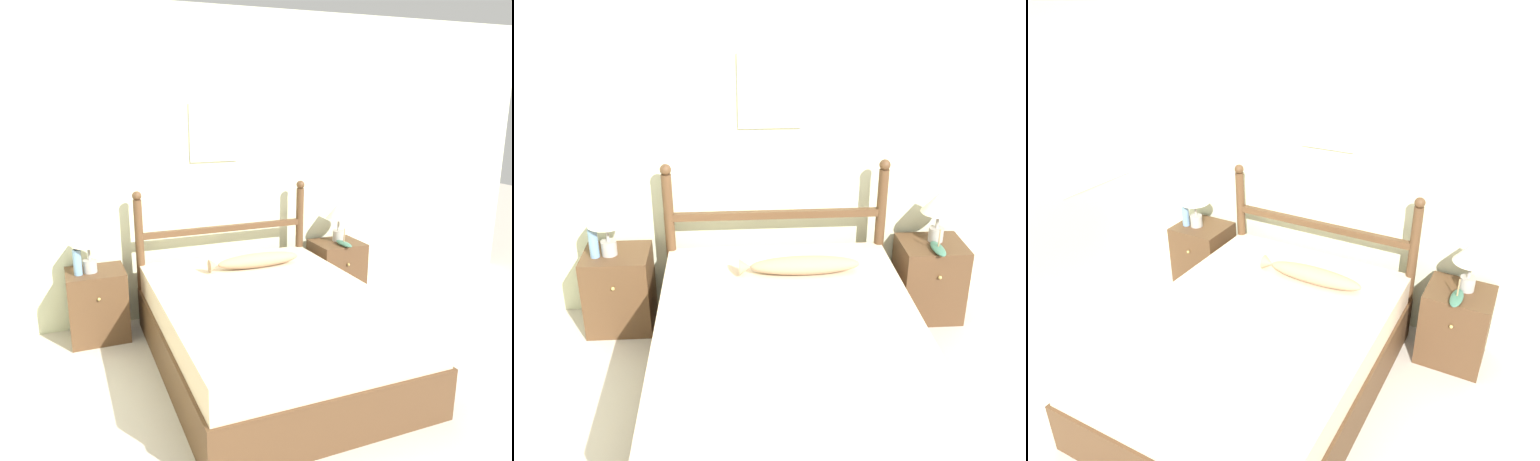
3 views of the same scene
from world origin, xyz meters
TOP-DOWN VIEW (x-y plane):
  - wall_back at (-0.00, 1.73)m, footprint 6.40×0.08m
  - bed at (-0.05, 0.59)m, footprint 1.49×1.98m
  - headboard at (-0.05, 1.55)m, footprint 1.50×0.07m
  - nightstand_left at (-1.12, 1.48)m, footprint 0.44×0.41m
  - nightstand_right at (1.02, 1.48)m, footprint 0.44×0.41m
  - table_lamp_left at (-1.15, 1.45)m, footprint 0.24×0.24m
  - table_lamp_right at (1.05, 1.51)m, footprint 0.24×0.24m
  - bottle at (-1.24, 1.43)m, footprint 0.06×0.06m
  - model_boat at (1.02, 1.35)m, footprint 0.08×0.23m
  - fish_pillow at (0.08, 1.14)m, footprint 0.75×0.14m

SIDE VIEW (x-z plane):
  - bed at x=-0.05m, z-range 0.00..0.53m
  - nightstand_left at x=-1.12m, z-range 0.00..0.55m
  - nightstand_right at x=1.02m, z-range 0.00..0.55m
  - model_boat at x=1.02m, z-range 0.49..0.65m
  - fish_pillow at x=0.08m, z-range 0.53..0.65m
  - headboard at x=-0.05m, z-range 0.06..1.19m
  - bottle at x=-1.24m, z-range 0.54..0.78m
  - table_lamp_left at x=-1.15m, z-range 0.64..1.00m
  - table_lamp_right at x=1.05m, z-range 0.64..1.00m
  - wall_back at x=0.00m, z-range 0.00..2.55m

